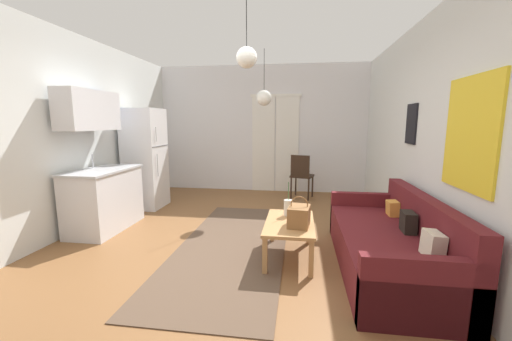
{
  "coord_description": "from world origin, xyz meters",
  "views": [
    {
      "loc": [
        0.85,
        -3.31,
        1.55
      ],
      "look_at": [
        0.21,
        1.18,
        0.82
      ],
      "focal_mm": 21.38,
      "sensor_mm": 36.0,
      "label": 1
    }
  ],
  "objects_px": {
    "couch": "(393,246)",
    "refrigerator": "(145,159)",
    "handbag": "(299,216)",
    "pendant_lamp_far": "(264,98)",
    "coffee_table": "(290,226)",
    "accent_chair": "(301,174)",
    "bamboo_vase": "(288,208)",
    "pendant_lamp_near": "(247,57)"
  },
  "relations": [
    {
      "from": "couch",
      "to": "bamboo_vase",
      "type": "relative_size",
      "value": 5.15
    },
    {
      "from": "handbag",
      "to": "accent_chair",
      "type": "xyz_separation_m",
      "value": [
        0.04,
        2.91,
        -0.03
      ]
    },
    {
      "from": "couch",
      "to": "bamboo_vase",
      "type": "height_order",
      "value": "bamboo_vase"
    },
    {
      "from": "handbag",
      "to": "accent_chair",
      "type": "height_order",
      "value": "accent_chair"
    },
    {
      "from": "coffee_table",
      "to": "pendant_lamp_near",
      "type": "xyz_separation_m",
      "value": [
        -0.48,
        -0.07,
        1.85
      ]
    },
    {
      "from": "couch",
      "to": "handbag",
      "type": "height_order",
      "value": "couch"
    },
    {
      "from": "couch",
      "to": "accent_chair",
      "type": "distance_m",
      "value": 3.09
    },
    {
      "from": "bamboo_vase",
      "to": "refrigerator",
      "type": "height_order",
      "value": "refrigerator"
    },
    {
      "from": "refrigerator",
      "to": "pendant_lamp_far",
      "type": "height_order",
      "value": "pendant_lamp_far"
    },
    {
      "from": "refrigerator",
      "to": "accent_chair",
      "type": "distance_m",
      "value": 3.01
    },
    {
      "from": "couch",
      "to": "pendant_lamp_near",
      "type": "height_order",
      "value": "pendant_lamp_near"
    },
    {
      "from": "couch",
      "to": "refrigerator",
      "type": "distance_m",
      "value": 4.27
    },
    {
      "from": "handbag",
      "to": "pendant_lamp_far",
      "type": "relative_size",
      "value": 0.35
    },
    {
      "from": "accent_chair",
      "to": "pendant_lamp_near",
      "type": "height_order",
      "value": "pendant_lamp_near"
    },
    {
      "from": "handbag",
      "to": "pendant_lamp_near",
      "type": "height_order",
      "value": "pendant_lamp_near"
    },
    {
      "from": "bamboo_vase",
      "to": "pendant_lamp_far",
      "type": "height_order",
      "value": "pendant_lamp_far"
    },
    {
      "from": "handbag",
      "to": "pendant_lamp_near",
      "type": "bearing_deg",
      "value": 174.2
    },
    {
      "from": "coffee_table",
      "to": "pendant_lamp_far",
      "type": "bearing_deg",
      "value": 104.82
    },
    {
      "from": "pendant_lamp_near",
      "to": "bamboo_vase",
      "type": "bearing_deg",
      "value": 33.7
    },
    {
      "from": "bamboo_vase",
      "to": "pendant_lamp_near",
      "type": "xyz_separation_m",
      "value": [
        -0.45,
        -0.3,
        1.69
      ]
    },
    {
      "from": "pendant_lamp_far",
      "to": "refrigerator",
      "type": "bearing_deg",
      "value": -173.36
    },
    {
      "from": "couch",
      "to": "refrigerator",
      "type": "xyz_separation_m",
      "value": [
        -3.76,
        1.93,
        0.63
      ]
    },
    {
      "from": "coffee_table",
      "to": "pendant_lamp_far",
      "type": "height_order",
      "value": "pendant_lamp_far"
    },
    {
      "from": "accent_chair",
      "to": "handbag",
      "type": "bearing_deg",
      "value": 104.57
    },
    {
      "from": "refrigerator",
      "to": "handbag",
      "type": "bearing_deg",
      "value": -34.5
    },
    {
      "from": "accent_chair",
      "to": "refrigerator",
      "type": "bearing_deg",
      "value": 34.96
    },
    {
      "from": "bamboo_vase",
      "to": "accent_chair",
      "type": "height_order",
      "value": "accent_chair"
    },
    {
      "from": "couch",
      "to": "handbag",
      "type": "bearing_deg",
      "value": 178.83
    },
    {
      "from": "bamboo_vase",
      "to": "accent_chair",
      "type": "xyz_separation_m",
      "value": [
        0.17,
        2.55,
        -0.01
      ]
    },
    {
      "from": "couch",
      "to": "pendant_lamp_far",
      "type": "relative_size",
      "value": 2.24
    },
    {
      "from": "coffee_table",
      "to": "handbag",
      "type": "height_order",
      "value": "handbag"
    },
    {
      "from": "pendant_lamp_near",
      "to": "pendant_lamp_far",
      "type": "distance_m",
      "value": 2.11
    },
    {
      "from": "refrigerator",
      "to": "pendant_lamp_far",
      "type": "distance_m",
      "value": 2.4
    },
    {
      "from": "handbag",
      "to": "accent_chair",
      "type": "relative_size",
      "value": 0.37
    },
    {
      "from": "coffee_table",
      "to": "refrigerator",
      "type": "bearing_deg",
      "value": 146.32
    },
    {
      "from": "coffee_table",
      "to": "handbag",
      "type": "distance_m",
      "value": 0.24
    },
    {
      "from": "bamboo_vase",
      "to": "handbag",
      "type": "height_order",
      "value": "bamboo_vase"
    },
    {
      "from": "pendant_lamp_near",
      "to": "handbag",
      "type": "bearing_deg",
      "value": -5.8
    },
    {
      "from": "handbag",
      "to": "accent_chair",
      "type": "distance_m",
      "value": 2.91
    },
    {
      "from": "pendant_lamp_far",
      "to": "handbag",
      "type": "bearing_deg",
      "value": -73.44
    },
    {
      "from": "couch",
      "to": "accent_chair",
      "type": "bearing_deg",
      "value": 107.87
    },
    {
      "from": "coffee_table",
      "to": "accent_chair",
      "type": "xyz_separation_m",
      "value": [
        0.14,
        2.78,
        0.14
      ]
    }
  ]
}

